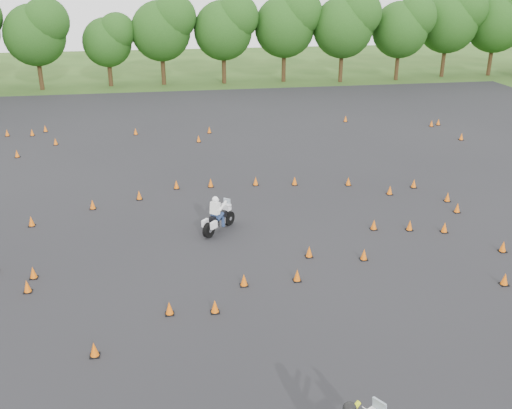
{
  "coord_description": "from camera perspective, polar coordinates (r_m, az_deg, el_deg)",
  "views": [
    {
      "loc": [
        -3.82,
        -18.92,
        10.67
      ],
      "look_at": [
        0.0,
        4.0,
        1.2
      ],
      "focal_mm": 40.0,
      "sensor_mm": 36.0,
      "label": 1
    }
  ],
  "objects": [
    {
      "name": "traffic_cones",
      "position": [
        27.05,
        -1.4,
        -0.54
      ],
      "size": [
        36.49,
        33.31,
        0.45
      ],
      "color": "orange",
      "rests_on": "asphalt_pad"
    },
    {
      "name": "rider_white",
      "position": [
        25.11,
        -3.73,
        -0.89
      ],
      "size": [
        1.96,
        2.09,
        1.7
      ],
      "primitive_type": null,
      "rotation": [
        0.0,
        0.0,
        0.85
      ],
      "color": "white",
      "rests_on": "ground"
    },
    {
      "name": "ground",
      "position": [
        22.06,
        1.72,
        -6.77
      ],
      "size": [
        140.0,
        140.0,
        0.0
      ],
      "primitive_type": "plane",
      "color": "#2D5119",
      "rests_on": "ground"
    },
    {
      "name": "treeline",
      "position": [
        55.04,
        -3.5,
        15.7
      ],
      "size": [
        86.7,
        31.88,
        9.9
      ],
      "color": "#1D4513",
      "rests_on": "ground"
    },
    {
      "name": "asphalt_pad",
      "position": [
        27.38,
        -0.69,
        -0.76
      ],
      "size": [
        62.0,
        62.0,
        0.0
      ],
      "primitive_type": "plane",
      "color": "black",
      "rests_on": "ground"
    }
  ]
}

